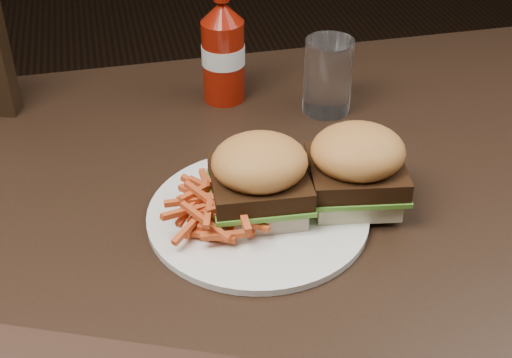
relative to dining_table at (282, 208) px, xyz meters
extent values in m
cube|color=black|center=(0.00, 0.00, 0.00)|extent=(1.20, 0.80, 0.04)
cylinder|color=white|center=(-0.04, -0.04, 0.03)|extent=(0.26, 0.26, 0.01)
cube|color=beige|center=(-0.04, -0.04, 0.04)|extent=(0.10, 0.10, 0.03)
cube|color=beige|center=(0.08, -0.04, 0.04)|extent=(0.11, 0.11, 0.03)
cylinder|color=maroon|center=(-0.02, 0.26, 0.08)|extent=(0.06, 0.06, 0.12)
cylinder|color=white|center=(0.12, 0.19, 0.08)|extent=(0.08, 0.08, 0.11)
camera|label=1|loc=(-0.19, -0.68, 0.54)|focal=50.00mm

